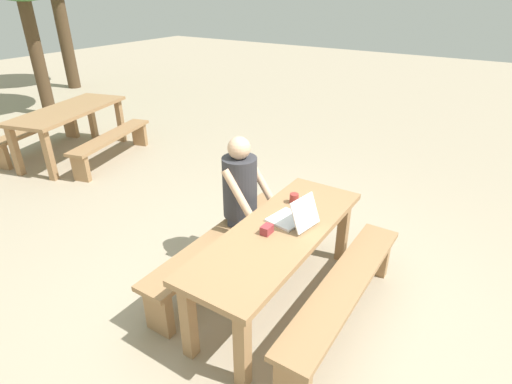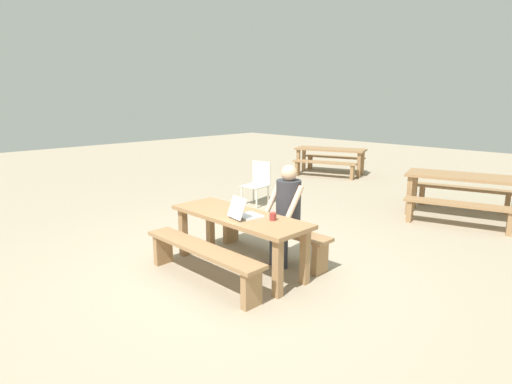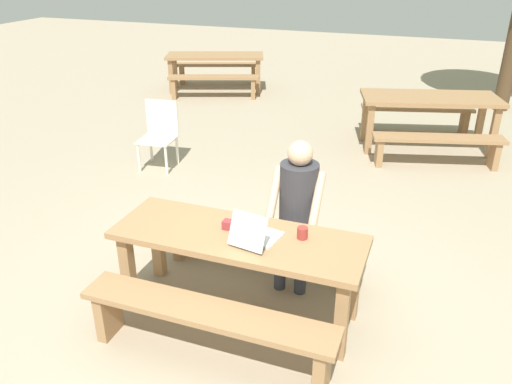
{
  "view_description": "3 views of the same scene",
  "coord_description": "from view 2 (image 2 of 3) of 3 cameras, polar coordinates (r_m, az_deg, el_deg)",
  "views": [
    {
      "loc": [
        -2.41,
        -1.34,
        2.46
      ],
      "look_at": [
        0.05,
        0.25,
        0.96
      ],
      "focal_mm": 28.52,
      "sensor_mm": 36.0,
      "label": 1
    },
    {
      "loc": [
        3.6,
        -3.32,
        2.11
      ],
      "look_at": [
        0.05,
        0.25,
        0.96
      ],
      "focal_mm": 28.94,
      "sensor_mm": 36.0,
      "label": 2
    },
    {
      "loc": [
        1.28,
        -3.08,
        2.66
      ],
      "look_at": [
        0.05,
        0.25,
        0.96
      ],
      "focal_mm": 35.94,
      "sensor_mm": 36.0,
      "label": 3
    }
  ],
  "objects": [
    {
      "name": "picnic_table_mid",
      "position": [
        8.21,
        26.71,
        1.28
      ],
      "size": [
        2.03,
        1.26,
        0.78
      ],
      "rotation": [
        0.0,
        0.0,
        0.27
      ],
      "color": "#9E754C",
      "rests_on": "ground"
    },
    {
      "name": "bench_rear_south",
      "position": [
        11.34,
        9.43,
        3.63
      ],
      "size": [
        1.73,
        0.88,
        0.43
      ],
      "rotation": [
        0.0,
        0.0,
        0.35
      ],
      "color": "#9E754C",
      "rests_on": "ground"
    },
    {
      "name": "bench_rear_north",
      "position": [
        12.47,
        10.87,
        4.4
      ],
      "size": [
        1.73,
        0.88,
        0.43
      ],
      "rotation": [
        0.0,
        0.0,
        0.35
      ],
      "color": "#9E754C",
      "rests_on": "ground"
    },
    {
      "name": "laptop",
      "position": [
        4.93,
        -1.62,
        -2.87
      ],
      "size": [
        0.34,
        0.4,
        0.26
      ],
      "rotation": [
        0.0,
        0.0,
        2.97
      ],
      "color": "white",
      "rests_on": "picnic_table_front"
    },
    {
      "name": "person_seated",
      "position": [
        5.26,
        4.27,
        -2.06
      ],
      "size": [
        0.43,
        0.42,
        1.29
      ],
      "color": "#333847",
      "rests_on": "ground"
    },
    {
      "name": "bench_mid_north",
      "position": [
        8.96,
        26.75,
        -0.06
      ],
      "size": [
        1.72,
        0.74,
        0.42
      ],
      "rotation": [
        0.0,
        0.0,
        0.27
      ],
      "color": "#9E754C",
      "rests_on": "ground"
    },
    {
      "name": "ground_plane",
      "position": [
        5.33,
        -2.32,
        -10.48
      ],
      "size": [
        30.0,
        30.0,
        0.0
      ],
      "primitive_type": "plane",
      "color": "tan"
    },
    {
      "name": "coffee_mug",
      "position": [
        4.83,
        2.35,
        -3.4
      ],
      "size": [
        0.08,
        0.08,
        0.09
      ],
      "color": "#99332D",
      "rests_on": "picnic_table_front"
    },
    {
      "name": "bench_far",
      "position": [
        5.59,
        2.08,
        -5.6
      ],
      "size": [
        1.84,
        0.3,
        0.45
      ],
      "color": "#9E754C",
      "rests_on": "ground"
    },
    {
      "name": "bench_mid_south",
      "position": [
        7.6,
        26.16,
        -2.12
      ],
      "size": [
        1.72,
        0.74,
        0.42
      ],
      "rotation": [
        0.0,
        0.0,
        0.27
      ],
      "color": "#9E754C",
      "rests_on": "ground"
    },
    {
      "name": "picnic_table_rear",
      "position": [
        11.86,
        10.24,
        5.41
      ],
      "size": [
        2.05,
        1.33,
        0.73
      ],
      "rotation": [
        0.0,
        0.0,
        0.35
      ],
      "color": "#9E754C",
      "rests_on": "ground"
    },
    {
      "name": "small_pouch",
      "position": [
        5.18,
        -2.66,
        -2.41
      ],
      "size": [
        0.1,
        0.07,
        0.07
      ],
      "color": "#993338",
      "rests_on": "picnic_table_front"
    },
    {
      "name": "bench_near",
      "position": [
        4.85,
        -7.51,
        -8.67
      ],
      "size": [
        1.84,
        0.3,
        0.45
      ],
      "color": "#9E754C",
      "rests_on": "ground"
    },
    {
      "name": "picnic_table_front",
      "position": [
        5.12,
        -2.38,
        -4.33
      ],
      "size": [
        1.92,
        0.67,
        0.71
      ],
      "color": "#9E754C",
      "rests_on": "ground"
    },
    {
      "name": "plastic_chair",
      "position": [
        8.32,
        0.22,
        1.37
      ],
      "size": [
        0.49,
        0.49,
        0.87
      ],
      "rotation": [
        0.0,
        0.0,
        0.12
      ],
      "color": "silver",
      "rests_on": "ground"
    }
  ]
}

